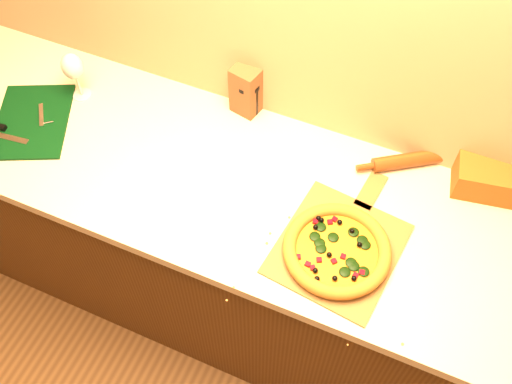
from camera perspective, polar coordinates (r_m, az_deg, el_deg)
name	(u,v)px	position (r m, az deg, el deg)	size (l,w,h in m)	color
cabinet	(264,262)	(2.20, 0.77, -7.06)	(2.80, 0.65, 0.86)	#47280F
countertop	(265,196)	(1.81, 0.92, -0.37)	(2.84, 0.68, 0.04)	beige
pizza_peel	(340,245)	(1.71, 8.42, -5.24)	(0.38, 0.52, 0.01)	brown
pizza	(337,250)	(1.67, 8.08, -5.77)	(0.31, 0.31, 0.04)	#BD762F
cutting_board	(31,121)	(2.12, -21.55, 6.60)	(0.36, 0.41, 0.03)	black
rolling_pin	(409,160)	(1.91, 15.04, 3.10)	(0.30, 0.21, 0.05)	#602610
wine_glass	(73,67)	(2.07, -17.85, 11.78)	(0.08, 0.08, 0.19)	silver
paper_bag	(246,90)	(1.95, -1.02, 10.11)	(0.09, 0.07, 0.18)	brown
dark_jar	(248,97)	(1.97, -0.78, 9.49)	(0.08, 0.08, 0.13)	black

